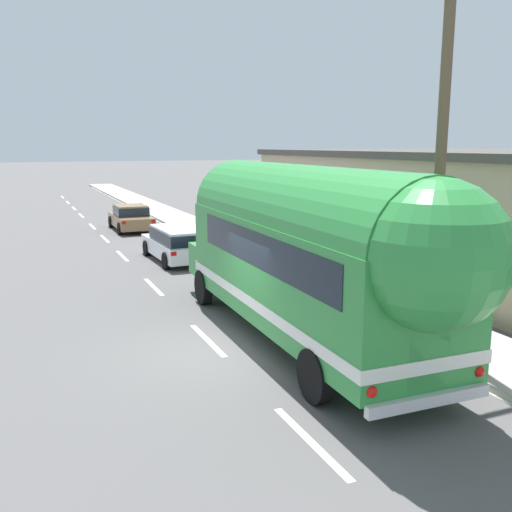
{
  "coord_description": "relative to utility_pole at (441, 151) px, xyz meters",
  "views": [
    {
      "loc": [
        -3.98,
        -11.46,
        4.56
      ],
      "look_at": [
        1.84,
        2.15,
        1.65
      ],
      "focal_mm": 39.81,
      "sensor_mm": 36.0,
      "label": 1
    }
  ],
  "objects": [
    {
      "name": "ground_plane",
      "position": [
        -4.59,
        1.59,
        -4.42
      ],
      "size": [
        300.0,
        300.0,
        0.0
      ],
      "primitive_type": "plane",
      "color": "#565454"
    },
    {
      "name": "car_lead",
      "position": [
        -2.69,
        11.64,
        -3.63
      ],
      "size": [
        2.07,
        4.38,
        1.37
      ],
      "color": "white",
      "rests_on": "ground"
    },
    {
      "name": "lane_markings",
      "position": [
        -1.8,
        14.13,
        -4.42
      ],
      "size": [
        4.09,
        80.0,
        0.01
      ],
      "color": "silver",
      "rests_on": "ground"
    },
    {
      "name": "sidewalk_slab",
      "position": [
        0.59,
        11.59,
        -4.35
      ],
      "size": [
        2.43,
        90.0,
        0.15
      ],
      "primitive_type": "cube",
      "color": "#ADA89E",
      "rests_on": "ground"
    },
    {
      "name": "utility_pole",
      "position": [
        0.0,
        0.0,
        0.0
      ],
      "size": [
        1.8,
        0.24,
        8.5
      ],
      "color": "brown",
      "rests_on": "ground"
    },
    {
      "name": "painted_bus",
      "position": [
        -2.63,
        0.95,
        -2.12
      ],
      "size": [
        2.76,
        11.46,
        4.12
      ],
      "color": "#2D8C3D",
      "rests_on": "ground"
    },
    {
      "name": "car_second",
      "position": [
        -2.83,
        20.76,
        -3.7
      ],
      "size": [
        1.89,
        4.26,
        1.37
      ],
      "color": "olive",
      "rests_on": "ground"
    }
  ]
}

